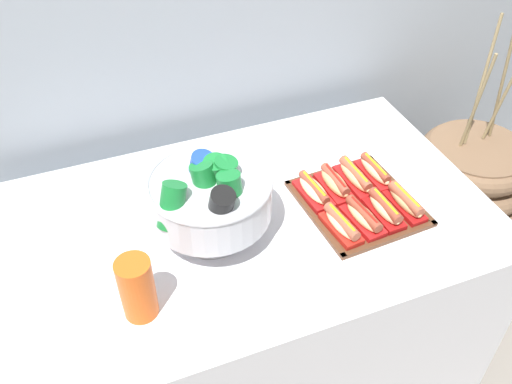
{
  "coord_description": "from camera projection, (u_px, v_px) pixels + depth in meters",
  "views": [
    {
      "loc": [
        -0.41,
        -1.15,
        1.95
      ],
      "look_at": [
        0.05,
        0.03,
        0.83
      ],
      "focal_mm": 39.31,
      "sensor_mm": 36.0,
      "label": 1
    }
  ],
  "objects": [
    {
      "name": "hot_dog_6",
      "position": [
        355.0,
        177.0,
        1.79
      ],
      "size": [
        0.07,
        0.18,
        0.06
      ],
      "color": "red",
      "rests_on": "serving_tray"
    },
    {
      "name": "hot_dog_5",
      "position": [
        335.0,
        183.0,
        1.76
      ],
      "size": [
        0.07,
        0.16,
        0.06
      ],
      "color": "red",
      "rests_on": "serving_tray"
    },
    {
      "name": "hot_dog_3",
      "position": [
        405.0,
        202.0,
        1.7
      ],
      "size": [
        0.07,
        0.16,
        0.06
      ],
      "color": "#B21414",
      "rests_on": "serving_tray"
    },
    {
      "name": "floor_vase",
      "position": [
        460.0,
        206.0,
        2.42
      ],
      "size": [
        0.53,
        0.53,
        1.21
      ],
      "color": "brown",
      "rests_on": "ground_plane"
    },
    {
      "name": "hot_dog_2",
      "position": [
        385.0,
        209.0,
        1.67
      ],
      "size": [
        0.07,
        0.16,
        0.06
      ],
      "color": "#B21414",
      "rests_on": "serving_tray"
    },
    {
      "name": "ground_plane",
      "position": [
        246.0,
        358.0,
        2.2
      ],
      "size": [
        10.0,
        10.0,
        0.0
      ],
      "primitive_type": "plane",
      "color": "gray"
    },
    {
      "name": "buffet_table",
      "position": [
        245.0,
        294.0,
        1.94
      ],
      "size": [
        1.51,
        0.89,
        0.77
      ],
      "color": "silver",
      "rests_on": "ground_plane"
    },
    {
      "name": "hot_dog_1",
      "position": [
        363.0,
        217.0,
        1.65
      ],
      "size": [
        0.08,
        0.16,
        0.06
      ],
      "color": "red",
      "rests_on": "serving_tray"
    },
    {
      "name": "serving_tray",
      "position": [
        358.0,
        203.0,
        1.74
      ],
      "size": [
        0.35,
        0.38,
        0.01
      ],
      "color": "#56331E",
      "rests_on": "buffet_table"
    },
    {
      "name": "cup_stack",
      "position": [
        137.0,
        288.0,
        1.38
      ],
      "size": [
        0.09,
        0.09,
        0.18
      ],
      "color": "#EA5B19",
      "rests_on": "buffet_table"
    },
    {
      "name": "hot_dog_0",
      "position": [
        341.0,
        224.0,
        1.63
      ],
      "size": [
        0.08,
        0.16,
        0.06
      ],
      "color": "red",
      "rests_on": "serving_tray"
    },
    {
      "name": "punch_bowl",
      "position": [
        210.0,
        196.0,
        1.54
      ],
      "size": [
        0.35,
        0.35,
        0.27
      ],
      "color": "silver",
      "rests_on": "buffet_table"
    },
    {
      "name": "hot_dog_4",
      "position": [
        314.0,
        191.0,
        1.74
      ],
      "size": [
        0.08,
        0.16,
        0.06
      ],
      "color": "red",
      "rests_on": "serving_tray"
    },
    {
      "name": "hot_dog_7",
      "position": [
        375.0,
        171.0,
        1.81
      ],
      "size": [
        0.06,
        0.17,
        0.06
      ],
      "color": "red",
      "rests_on": "serving_tray"
    }
  ]
}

